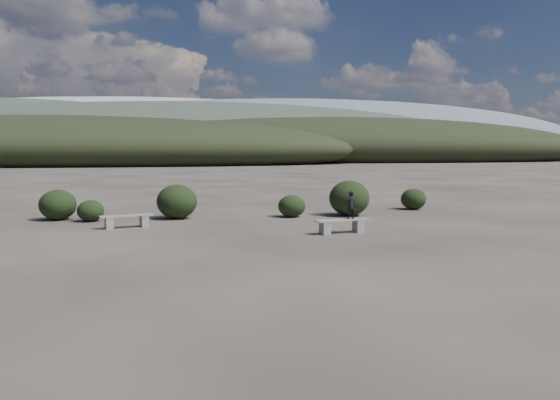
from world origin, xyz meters
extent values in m
plane|color=#2C2622|center=(0.00, 0.00, 0.00)|extent=(1200.00, 1200.00, 0.00)
cube|color=slate|center=(-5.23, 6.01, 0.19)|extent=(0.33, 0.40, 0.39)
cube|color=slate|center=(-4.13, 6.37, 0.19)|extent=(0.33, 0.40, 0.39)
cube|color=gray|center=(-4.68, 6.19, 0.41)|extent=(1.76, 0.88, 0.05)
cube|color=slate|center=(1.44, 3.64, 0.20)|extent=(0.32, 0.39, 0.39)
cube|color=slate|center=(2.60, 3.90, 0.20)|extent=(0.32, 0.39, 0.39)
cube|color=gray|center=(2.02, 3.77, 0.42)|extent=(1.81, 0.75, 0.05)
imported|color=black|center=(2.32, 3.84, 0.88)|extent=(0.36, 0.28, 0.87)
ellipsoid|color=black|center=(-6.14, 8.15, 0.39)|extent=(0.95, 0.95, 0.78)
ellipsoid|color=black|center=(-3.06, 8.40, 0.65)|extent=(1.51, 1.51, 1.30)
ellipsoid|color=black|center=(1.30, 8.13, 0.43)|extent=(1.06, 1.06, 0.85)
ellipsoid|color=black|center=(3.63, 8.18, 0.70)|extent=(1.59, 1.59, 1.39)
ellipsoid|color=black|center=(7.07, 9.88, 0.46)|extent=(1.10, 1.10, 0.91)
ellipsoid|color=black|center=(-7.40, 8.79, 0.57)|extent=(1.34, 1.34, 1.13)
ellipsoid|color=black|center=(-25.00, 90.00, 2.70)|extent=(110.00, 40.00, 12.00)
ellipsoid|color=black|center=(35.00, 110.00, 3.15)|extent=(120.00, 44.00, 14.00)
ellipsoid|color=#313B31|center=(0.00, 160.00, 5.40)|extent=(190.00, 64.00, 24.00)
ellipsoid|color=slate|center=(70.00, 300.00, 9.90)|extent=(340.00, 110.00, 44.00)
ellipsoid|color=#979EAB|center=(-30.00, 400.00, 12.60)|extent=(460.00, 140.00, 56.00)
camera|label=1|loc=(-2.81, -12.41, 2.58)|focal=35.00mm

